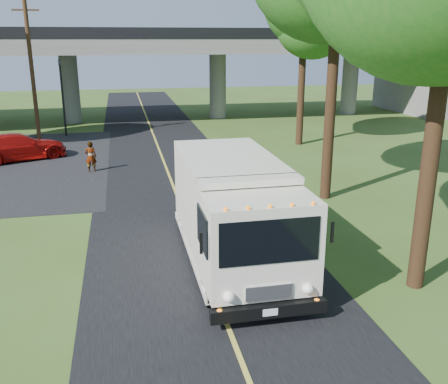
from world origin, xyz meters
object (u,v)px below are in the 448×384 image
object	(u,v)px
traffic_signal	(62,90)
red_sedan	(18,147)
step_van	(234,209)
pedestrian	(91,157)
utility_pole	(32,71)
tree_right_far	(309,7)

from	to	relation	value
traffic_signal	red_sedan	xyz separation A→B (m)	(-1.88, -6.99, -2.45)
traffic_signal	step_van	world-z (taller)	traffic_signal
step_van	red_sedan	world-z (taller)	step_van
red_sedan	pedestrian	distance (m)	5.37
utility_pole	step_van	xyz separation A→B (m)	(8.43, -20.53, -2.88)
utility_pole	red_sedan	bearing A→B (deg)	-94.36
step_van	utility_pole	bearing A→B (deg)	112.13
tree_right_far	pedestrian	size ratio (longest dim) A/B	7.03
utility_pole	pedestrian	bearing A→B (deg)	-66.43
traffic_signal	utility_pole	size ratio (longest dim) A/B	0.58
red_sedan	pedestrian	world-z (taller)	pedestrian
traffic_signal	tree_right_far	distance (m)	17.18
traffic_signal	pedestrian	size ratio (longest dim) A/B	3.33
red_sedan	pedestrian	bearing A→B (deg)	-154.47
step_van	red_sedan	distance (m)	17.89
traffic_signal	utility_pole	distance (m)	2.86
tree_right_far	red_sedan	size ratio (longest dim) A/B	2.13
traffic_signal	tree_right_far	bearing A→B (deg)	-22.07
traffic_signal	pedestrian	world-z (taller)	traffic_signal
utility_pole	tree_right_far	bearing A→B (deg)	-14.00
utility_pole	tree_right_far	size ratio (longest dim) A/B	0.82
tree_right_far	traffic_signal	bearing A→B (deg)	157.93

